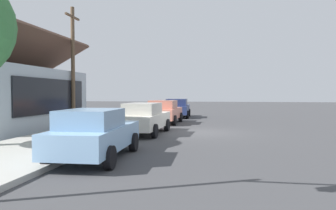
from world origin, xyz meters
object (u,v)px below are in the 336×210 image
(car_skyblue, at_px, (95,133))
(fire_hydrant_red, at_px, (133,119))
(traffic_light_main, at_px, (20,15))
(car_ivory, at_px, (144,118))
(car_coral, at_px, (164,112))
(car_navy, at_px, (177,108))
(utility_pole_wooden, at_px, (73,64))

(car_skyblue, distance_m, fire_hydrant_red, 9.32)
(car_skyblue, height_order, traffic_light_main, traffic_light_main)
(car_ivory, bearing_deg, fire_hydrant_red, 28.04)
(car_coral, relative_size, fire_hydrant_red, 6.14)
(car_skyblue, height_order, fire_hydrant_red, car_skyblue)
(car_ivory, xyz_separation_m, traffic_light_main, (-10.50, -0.23, 2.68))
(car_ivory, relative_size, car_navy, 1.01)
(car_coral, distance_m, fire_hydrant_red, 3.22)
(car_navy, xyz_separation_m, traffic_light_main, (-21.83, -0.06, 2.68))
(car_coral, xyz_separation_m, car_navy, (5.49, -0.18, 0.00))
(car_skyblue, height_order, car_navy, same)
(car_skyblue, bearing_deg, car_ivory, -2.76)
(car_coral, relative_size, utility_pole_wooden, 0.58)
(car_skyblue, bearing_deg, car_coral, -2.26)
(car_skyblue, relative_size, car_coral, 1.04)
(car_coral, xyz_separation_m, traffic_light_main, (-16.34, -0.24, 2.68))
(car_ivory, xyz_separation_m, fire_hydrant_red, (2.98, 1.43, -0.32))
(car_coral, relative_size, car_navy, 0.95)
(car_skyblue, bearing_deg, fire_hydrant_red, 6.39)
(car_navy, distance_m, traffic_light_main, 22.00)
(car_coral, bearing_deg, traffic_light_main, -177.66)
(car_skyblue, xyz_separation_m, fire_hydrant_red, (9.22, 1.33, -0.32))
(car_skyblue, height_order, car_coral, same)
(car_navy, relative_size, fire_hydrant_red, 6.44)
(car_ivory, height_order, fire_hydrant_red, car_ivory)
(fire_hydrant_red, bearing_deg, car_navy, -10.85)
(car_coral, bearing_deg, fire_hydrant_red, 155.11)
(car_ivory, xyz_separation_m, utility_pole_wooden, (3.31, 5.43, 3.11))
(car_coral, height_order, car_navy, same)
(car_skyblue, distance_m, utility_pole_wooden, 11.38)
(traffic_light_main, height_order, fire_hydrant_red, traffic_light_main)
(traffic_light_main, bearing_deg, car_navy, 0.15)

